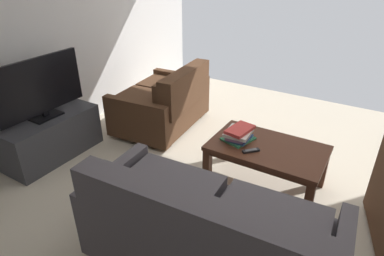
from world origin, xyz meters
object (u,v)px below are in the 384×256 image
(coffee_table, at_px, (267,153))
(tv_stand, at_px, (51,137))
(flat_tv, at_px, (39,88))
(book_stack, at_px, (239,134))
(loveseat_near, at_px, (165,102))
(sofa_main, at_px, (206,232))
(tv_remote, at_px, (251,151))

(coffee_table, bearing_deg, tv_stand, 17.67)
(tv_stand, relative_size, flat_tv, 1.05)
(tv_stand, height_order, book_stack, book_stack)
(loveseat_near, height_order, tv_stand, loveseat_near)
(sofa_main, xyz_separation_m, tv_stand, (2.22, -0.46, -0.13))
(sofa_main, height_order, tv_remote, sofa_main)
(flat_tv, xyz_separation_m, tv_remote, (-2.13, -0.54, -0.36))
(tv_remote, bearing_deg, coffee_table, -120.10)
(coffee_table, relative_size, tv_stand, 1.00)
(book_stack, height_order, tv_remote, book_stack)
(tv_remote, bearing_deg, flat_tv, 14.23)
(sofa_main, relative_size, tv_remote, 12.08)
(loveseat_near, xyz_separation_m, book_stack, (-1.28, 0.57, 0.17))
(flat_tv, bearing_deg, book_stack, -160.80)
(book_stack, bearing_deg, tv_remote, 143.27)
(coffee_table, height_order, book_stack, book_stack)
(tv_stand, bearing_deg, coffee_table, -162.33)
(coffee_table, height_order, flat_tv, flat_tv)
(tv_stand, relative_size, book_stack, 3.21)
(coffee_table, relative_size, flat_tv, 1.05)
(sofa_main, xyz_separation_m, coffee_table, (-0.01, -1.17, 0.01))
(sofa_main, bearing_deg, coffee_table, -90.38)
(sofa_main, bearing_deg, book_stack, -76.32)
(sofa_main, distance_m, coffee_table, 1.17)
(sofa_main, height_order, tv_stand, sofa_main)
(loveseat_near, relative_size, tv_remote, 8.70)
(loveseat_near, xyz_separation_m, flat_tv, (0.67, 1.25, 0.47))
(flat_tv, bearing_deg, sofa_main, 168.40)
(sofa_main, bearing_deg, tv_stand, -11.63)
(book_stack, relative_size, tv_remote, 2.22)
(sofa_main, bearing_deg, flat_tv, -11.60)
(loveseat_near, xyz_separation_m, tv_remote, (-1.46, 0.71, 0.11))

